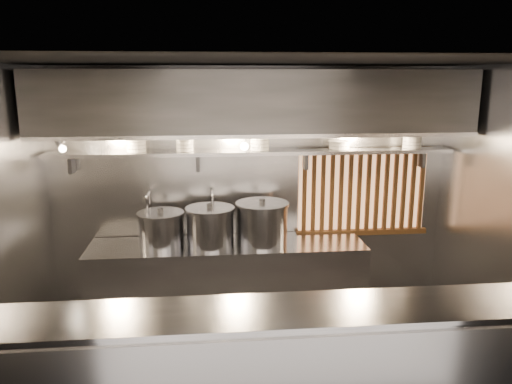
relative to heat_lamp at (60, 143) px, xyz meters
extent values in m
plane|color=black|center=(1.90, -0.85, -2.07)|extent=(4.50, 4.50, 0.00)
plane|color=black|center=(1.90, -0.85, 0.73)|extent=(4.50, 4.50, 0.00)
plane|color=gray|center=(1.90, 0.65, -0.67)|extent=(4.50, 0.00, 4.50)
cube|color=#9F9FA4|center=(1.90, -1.80, -0.95)|extent=(4.50, 0.56, 0.03)
cube|color=#9F9FA4|center=(1.60, 0.28, -1.62)|extent=(3.00, 0.70, 0.90)
cube|color=#9F9FA4|center=(1.90, 0.47, -0.19)|extent=(4.40, 0.34, 0.04)
cube|color=#2D2D30|center=(1.90, 0.25, 0.36)|extent=(4.40, 0.80, 0.65)
cube|color=#9F9FA4|center=(1.90, -0.15, 0.05)|extent=(4.40, 0.03, 0.04)
cube|color=#FFB172|center=(3.20, 0.63, -0.69)|extent=(1.50, 0.02, 0.92)
cube|color=brown|center=(3.20, 0.58, -0.20)|extent=(1.56, 0.06, 0.06)
cube|color=brown|center=(3.20, 0.58, -1.18)|extent=(1.56, 0.06, 0.06)
cube|color=brown|center=(2.50, 0.58, -0.69)|extent=(0.04, 0.04, 0.92)
cube|color=brown|center=(2.61, 0.58, -0.69)|extent=(0.04, 0.04, 0.92)
cube|color=brown|center=(2.72, 0.58, -0.69)|extent=(0.04, 0.04, 0.92)
cube|color=brown|center=(2.82, 0.58, -0.69)|extent=(0.04, 0.04, 0.92)
cube|color=brown|center=(2.93, 0.58, -0.69)|extent=(0.04, 0.04, 0.92)
cube|color=brown|center=(3.04, 0.58, -0.69)|extent=(0.04, 0.04, 0.92)
cube|color=brown|center=(3.14, 0.58, -0.69)|extent=(0.04, 0.04, 0.92)
cube|color=brown|center=(3.25, 0.58, -0.69)|extent=(0.04, 0.04, 0.92)
cube|color=brown|center=(3.36, 0.58, -0.69)|extent=(0.04, 0.04, 0.92)
cube|color=brown|center=(3.47, 0.58, -0.69)|extent=(0.04, 0.04, 0.92)
cube|color=brown|center=(3.57, 0.58, -0.69)|extent=(0.04, 0.04, 0.92)
cube|color=brown|center=(3.68, 0.58, -0.69)|extent=(0.04, 0.04, 0.92)
cube|color=brown|center=(3.79, 0.58, -0.69)|extent=(0.04, 0.04, 0.92)
cube|color=brown|center=(3.89, 0.58, -0.69)|extent=(0.04, 0.04, 0.92)
cylinder|color=silver|center=(0.75, 0.60, -0.88)|extent=(0.03, 0.03, 0.48)
sphere|color=silver|center=(0.75, 0.60, -0.64)|extent=(0.04, 0.04, 0.04)
cylinder|color=silver|center=(0.75, 0.47, -0.64)|extent=(0.03, 0.26, 0.03)
sphere|color=silver|center=(0.75, 0.34, -0.64)|extent=(0.04, 0.04, 0.04)
cylinder|color=silver|center=(0.75, 0.34, -0.71)|extent=(0.03, 0.03, 0.14)
cylinder|color=silver|center=(1.45, 0.60, -0.88)|extent=(0.03, 0.03, 0.48)
sphere|color=silver|center=(1.45, 0.60, -0.64)|extent=(0.04, 0.04, 0.04)
cylinder|color=silver|center=(1.45, 0.47, -0.64)|extent=(0.03, 0.26, 0.03)
sphere|color=silver|center=(1.45, 0.34, -0.64)|extent=(0.04, 0.04, 0.04)
cylinder|color=silver|center=(1.45, 0.34, -0.71)|extent=(0.03, 0.03, 0.14)
cone|color=#9F9FA4|center=(0.00, 0.00, 0.00)|extent=(0.25, 0.27, 0.20)
sphere|color=#FFE0B2|center=(0.03, -0.02, -0.06)|extent=(0.07, 0.07, 0.07)
cylinder|color=#2D2D30|center=(0.00, 0.10, 0.08)|extent=(0.02, 0.22, 0.02)
cylinder|color=#2D2D30|center=(1.80, 0.35, -0.03)|extent=(0.01, 0.01, 0.12)
sphere|color=#FFE0B2|center=(1.80, 0.35, -0.11)|extent=(0.09, 0.09, 0.09)
cylinder|color=#9F9FA4|center=(0.89, 0.29, -1.00)|extent=(0.59, 0.59, 0.34)
cylinder|color=#9F9FA4|center=(0.89, 0.29, -0.81)|extent=(0.62, 0.62, 0.03)
cylinder|color=#2D2D30|center=(0.89, 0.29, -0.77)|extent=(0.06, 0.06, 0.04)
cylinder|color=#9F9FA4|center=(1.42, 0.24, -0.97)|extent=(0.57, 0.57, 0.40)
cylinder|color=#9F9FA4|center=(1.42, 0.24, -0.76)|extent=(0.60, 0.60, 0.03)
cylinder|color=#2D2D30|center=(1.42, 0.24, -0.72)|extent=(0.06, 0.06, 0.04)
cylinder|color=#9F9FA4|center=(1.98, 0.26, -0.95)|extent=(0.61, 0.61, 0.43)
cylinder|color=#9F9FA4|center=(1.98, 0.26, -0.72)|extent=(0.64, 0.64, 0.03)
cylinder|color=#2D2D30|center=(1.98, 0.26, -0.69)|extent=(0.06, 0.06, 0.04)
cylinder|color=silver|center=(0.65, 0.47, -0.15)|extent=(0.21, 0.21, 0.03)
cylinder|color=silver|center=(0.65, 0.47, -0.11)|extent=(0.21, 0.21, 0.03)
cylinder|color=silver|center=(0.65, 0.47, -0.07)|extent=(0.21, 0.21, 0.03)
cylinder|color=silver|center=(0.65, 0.47, -0.04)|extent=(0.23, 0.23, 0.01)
cylinder|color=silver|center=(1.16, 0.47, -0.15)|extent=(0.18, 0.18, 0.03)
cylinder|color=silver|center=(1.16, 0.47, -0.11)|extent=(0.18, 0.18, 0.03)
cylinder|color=silver|center=(1.16, 0.47, -0.07)|extent=(0.18, 0.18, 0.03)
cylinder|color=silver|center=(1.16, 0.47, -0.04)|extent=(0.20, 0.20, 0.01)
cylinder|color=silver|center=(1.97, 0.47, -0.15)|extent=(0.21, 0.21, 0.03)
cylinder|color=silver|center=(1.97, 0.47, -0.11)|extent=(0.21, 0.21, 0.03)
cylinder|color=silver|center=(1.97, 0.47, -0.07)|extent=(0.21, 0.21, 0.03)
cylinder|color=silver|center=(1.97, 0.47, -0.03)|extent=(0.21, 0.21, 0.03)
cylinder|color=silver|center=(1.97, 0.47, -0.01)|extent=(0.22, 0.22, 0.01)
cylinder|color=silver|center=(2.86, 0.47, -0.15)|extent=(0.22, 0.22, 0.03)
cylinder|color=silver|center=(2.86, 0.47, -0.11)|extent=(0.22, 0.22, 0.03)
cylinder|color=silver|center=(2.86, 0.47, -0.08)|extent=(0.24, 0.24, 0.01)
cylinder|color=silver|center=(3.69, 0.47, -0.15)|extent=(0.20, 0.20, 0.03)
cylinder|color=silver|center=(3.69, 0.47, -0.11)|extent=(0.20, 0.20, 0.03)
cylinder|color=silver|center=(3.69, 0.47, -0.07)|extent=(0.20, 0.20, 0.03)
cylinder|color=silver|center=(3.69, 0.47, -0.04)|extent=(0.22, 0.22, 0.01)
camera|label=1|loc=(1.41, -4.91, 0.61)|focal=35.00mm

